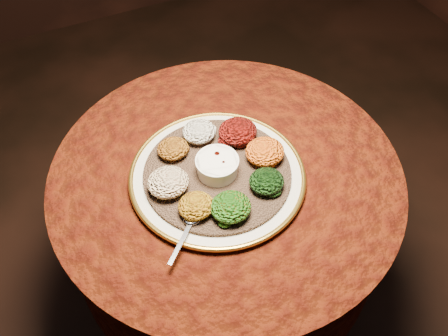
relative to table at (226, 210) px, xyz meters
name	(u,v)px	position (x,y,z in m)	size (l,w,h in m)	color
table	(226,210)	(0.00, 0.00, 0.00)	(0.96, 0.96, 0.73)	black
platter	(217,176)	(-0.03, -0.01, 0.19)	(0.57, 0.57, 0.02)	beige
injera	(217,173)	(-0.03, -0.01, 0.20)	(0.39, 0.39, 0.01)	brown
stew_bowl	(217,165)	(-0.03, -0.01, 0.24)	(0.11, 0.11, 0.05)	white
spoon	(191,223)	(-0.16, -0.13, 0.21)	(0.12, 0.11, 0.01)	silver
portion_ayib	(199,132)	(-0.02, 0.12, 0.23)	(0.09, 0.09, 0.04)	silver
portion_kitfo	(238,131)	(0.07, 0.07, 0.23)	(0.11, 0.10, 0.05)	black
portion_tikil	(265,152)	(0.10, -0.02, 0.23)	(0.11, 0.10, 0.05)	#B8880F
portion_gomen	(267,181)	(0.06, -0.11, 0.23)	(0.09, 0.09, 0.04)	black
portion_mixveg	(231,207)	(-0.06, -0.15, 0.23)	(0.10, 0.10, 0.05)	#942609
portion_kik	(196,206)	(-0.13, -0.10, 0.23)	(0.09, 0.09, 0.04)	#A97B0E
portion_timatim	(168,182)	(-0.17, -0.01, 0.23)	(0.11, 0.10, 0.05)	maroon
portion_shiro	(173,149)	(-0.11, 0.10, 0.23)	(0.09, 0.08, 0.04)	#945611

